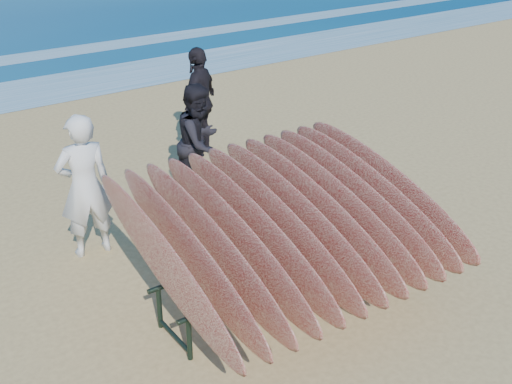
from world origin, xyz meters
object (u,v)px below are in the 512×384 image
Objects in this scene: surfboard_rack at (288,221)px; person_dark_a at (200,143)px; person_dark_b at (200,101)px; person_white at (84,186)px.

person_dark_a is at bearing 79.11° from surfboard_rack.
person_dark_b is (1.65, 4.46, -0.04)m from surfboard_rack.
surfboard_rack is at bearing -131.15° from person_dark_a.
surfboard_rack is at bearing 34.36° from person_dark_b.
person_white is (-1.41, 2.33, -0.05)m from surfboard_rack.
person_dark_b is at bearing 71.44° from surfboard_rack.
person_white is at bearing -0.44° from person_dark_b.
person_dark_a reaches higher than surfboard_rack.
surfboard_rack is 1.72× the size of person_white.
person_dark_a is (0.64, 2.86, -0.10)m from surfboard_rack.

